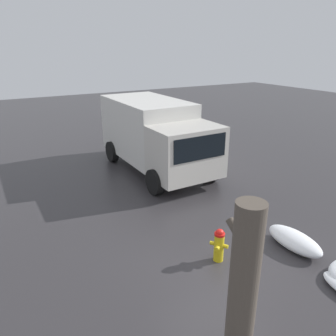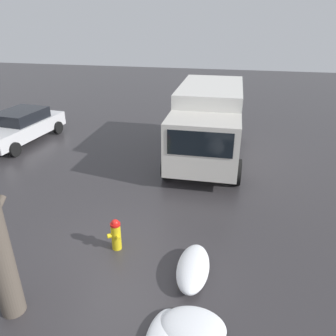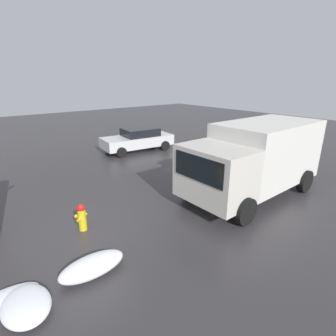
{
  "view_description": "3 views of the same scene",
  "coord_description": "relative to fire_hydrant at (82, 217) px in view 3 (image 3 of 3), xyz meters",
  "views": [
    {
      "loc": [
        -5.13,
        4.35,
        4.85
      ],
      "look_at": [
        3.08,
        -0.38,
        1.3
      ],
      "focal_mm": 35.0,
      "sensor_mm": 36.0,
      "label": 1
    },
    {
      "loc": [
        -6.18,
        -2.58,
        5.33
      ],
      "look_at": [
        3.0,
        -0.69,
        0.9
      ],
      "focal_mm": 35.0,
      "sensor_mm": 36.0,
      "label": 2
    },
    {
      "loc": [
        -2.33,
        -7.03,
        4.37
      ],
      "look_at": [
        3.16,
        -0.19,
        1.36
      ],
      "focal_mm": 28.0,
      "sensor_mm": 36.0,
      "label": 3
    }
  ],
  "objects": [
    {
      "name": "ground_plane",
      "position": [
        0.0,
        -0.0,
        -0.44
      ],
      "size": [
        60.0,
        60.0,
        0.0
      ],
      "primitive_type": "plane",
      "color": "#333033"
    },
    {
      "name": "fire_hydrant",
      "position": [
        0.0,
        0.0,
        0.0
      ],
      "size": [
        0.41,
        0.38,
        0.85
      ],
      "rotation": [
        0.0,
        0.0,
        2.2
      ],
      "color": "yellow",
      "rests_on": "ground_plane"
    },
    {
      "name": "delivery_truck",
      "position": [
        6.32,
        -1.63,
        1.09
      ],
      "size": [
        6.05,
        2.74,
        2.79
      ],
      "rotation": [
        0.0,
        0.0,
        1.58
      ],
      "color": "beige",
      "rests_on": "ground_plane"
    },
    {
      "name": "pedestrian",
      "position": [
        5.15,
        -1.89,
        0.47
      ],
      "size": [
        0.36,
        0.36,
        1.65
      ],
      "rotation": [
        0.0,
        0.0,
        5.74
      ],
      "color": "#23232D",
      "rests_on": "ground_plane"
    },
    {
      "name": "parked_car",
      "position": [
        6.37,
        6.83,
        0.3
      ],
      "size": [
        4.55,
        2.4,
        1.41
      ],
      "rotation": [
        0.0,
        0.0,
        1.46
      ],
      "color": "silver",
      "rests_on": "ground_plane"
    },
    {
      "name": "snow_pile_by_hydrant",
      "position": [
        -2.01,
        -2.19,
        -0.28
      ],
      "size": [
        0.9,
        1.23,
        0.31
      ],
      "color": "white",
      "rests_on": "ground_plane"
    },
    {
      "name": "snow_pile_curbside",
      "position": [
        -2.33,
        -1.7,
        -0.33
      ],
      "size": [
        1.35,
        0.64,
        0.21
      ],
      "color": "white",
      "rests_on": "ground_plane"
    },
    {
      "name": "snow_pile_by_tree",
      "position": [
        -0.56,
        -1.99,
        -0.22
      ],
      "size": [
        1.57,
        0.71,
        0.43
      ],
      "color": "white",
      "rests_on": "ground_plane"
    }
  ]
}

